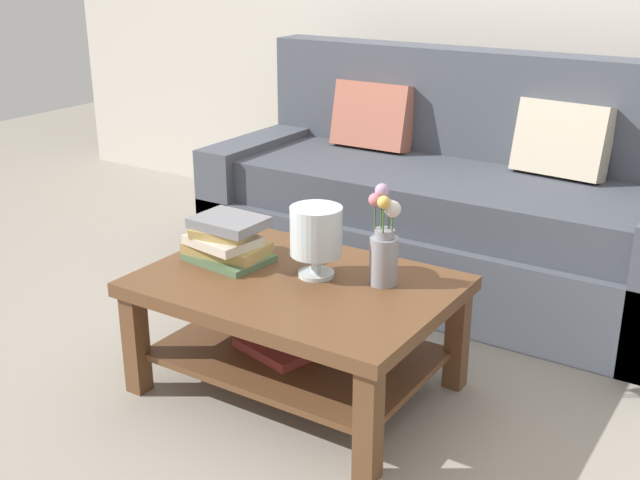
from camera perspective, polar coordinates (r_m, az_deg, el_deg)
ground_plane at (r=3.16m, az=3.16°, el=-8.39°), size 10.00×10.00×0.00m
couch at (r=3.77m, az=9.27°, el=2.24°), size 2.22×0.90×1.06m
coffee_table at (r=2.82m, az=-1.70°, el=-5.01°), size 1.06×0.76×0.43m
book_stack_main at (r=2.93m, az=-6.68°, el=-0.05°), size 0.32×0.26×0.17m
glass_hurricane_vase at (r=2.75m, az=-0.28°, el=0.48°), size 0.18×0.18×0.25m
flower_pitcher at (r=2.70m, az=4.60°, el=-0.37°), size 0.11×0.10×0.35m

